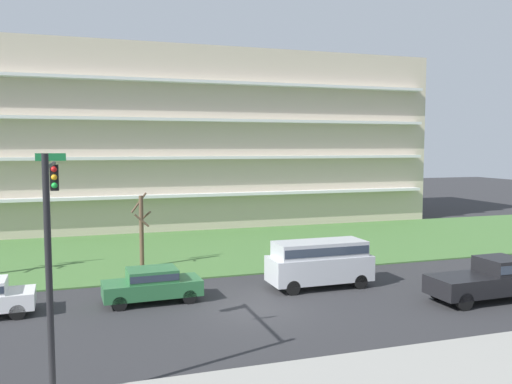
{
  "coord_description": "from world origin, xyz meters",
  "views": [
    {
      "loc": [
        -7.12,
        -21.65,
        7.11
      ],
      "look_at": [
        1.91,
        6.0,
        4.61
      ],
      "focal_mm": 37.51,
      "sensor_mm": 36.0,
      "label": 1
    }
  ],
  "objects_px": {
    "sedan_green_near_left": "(152,284)",
    "pickup_black_near_right": "(489,279)",
    "traffic_signal_mast": "(51,229)",
    "van_silver_center_left": "(320,260)",
    "tree_left": "(142,229)"
  },
  "relations": [
    {
      "from": "sedan_green_near_left",
      "to": "pickup_black_near_right",
      "type": "relative_size",
      "value": 0.82
    },
    {
      "from": "pickup_black_near_right",
      "to": "traffic_signal_mast",
      "type": "xyz_separation_m",
      "value": [
        -18.65,
        -3.01,
        3.67
      ]
    },
    {
      "from": "sedan_green_near_left",
      "to": "traffic_signal_mast",
      "type": "distance_m",
      "value": 9.25
    },
    {
      "from": "tree_left",
      "to": "pickup_black_near_right",
      "type": "height_order",
      "value": "tree_left"
    },
    {
      "from": "van_silver_center_left",
      "to": "traffic_signal_mast",
      "type": "distance_m",
      "value": 14.67
    },
    {
      "from": "tree_left",
      "to": "sedan_green_near_left",
      "type": "distance_m",
      "value": 7.26
    },
    {
      "from": "sedan_green_near_left",
      "to": "van_silver_center_left",
      "type": "distance_m",
      "value": 8.36
    },
    {
      "from": "sedan_green_near_left",
      "to": "traffic_signal_mast",
      "type": "xyz_separation_m",
      "value": [
        -3.82,
        -7.5,
        3.82
      ]
    },
    {
      "from": "sedan_green_near_left",
      "to": "traffic_signal_mast",
      "type": "relative_size",
      "value": 0.64
    },
    {
      "from": "tree_left",
      "to": "sedan_green_near_left",
      "type": "bearing_deg",
      "value": -92.42
    },
    {
      "from": "pickup_black_near_right",
      "to": "van_silver_center_left",
      "type": "bearing_deg",
      "value": 143.7
    },
    {
      "from": "tree_left",
      "to": "van_silver_center_left",
      "type": "relative_size",
      "value": 0.84
    },
    {
      "from": "pickup_black_near_right",
      "to": "sedan_green_near_left",
      "type": "bearing_deg",
      "value": 161.57
    },
    {
      "from": "tree_left",
      "to": "van_silver_center_left",
      "type": "bearing_deg",
      "value": -41.47
    },
    {
      "from": "tree_left",
      "to": "traffic_signal_mast",
      "type": "xyz_separation_m",
      "value": [
        -4.12,
        -14.62,
        2.4
      ]
    }
  ]
}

